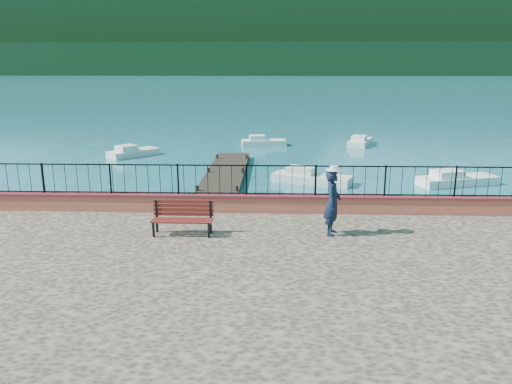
# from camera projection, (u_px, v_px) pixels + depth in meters

# --- Properties ---
(ground) EXTENTS (2000.00, 2000.00, 0.00)m
(ground) POSITION_uv_depth(u_px,v_px,m) (251.00, 297.00, 12.89)
(ground) COLOR #19596B
(ground) RESTS_ON ground
(parapet) EXTENTS (28.00, 0.46, 0.58)m
(parapet) POSITION_uv_depth(u_px,v_px,m) (256.00, 203.00, 16.10)
(parapet) COLOR #CA6649
(parapet) RESTS_ON promenade
(railing) EXTENTS (27.00, 0.05, 0.95)m
(railing) POSITION_uv_depth(u_px,v_px,m) (256.00, 180.00, 15.91)
(railing) COLOR black
(railing) RESTS_ON parapet
(dock) EXTENTS (2.00, 16.00, 0.30)m
(dock) POSITION_uv_depth(u_px,v_px,m) (221.00, 184.00, 24.54)
(dock) COLOR #2D231C
(dock) RESTS_ON ground
(far_forest) EXTENTS (900.00, 60.00, 18.00)m
(far_forest) POSITION_uv_depth(u_px,v_px,m) (274.00, 60.00, 301.15)
(far_forest) COLOR black
(far_forest) RESTS_ON ground
(foothills) EXTENTS (900.00, 120.00, 44.00)m
(foothills) POSITION_uv_depth(u_px,v_px,m) (274.00, 42.00, 356.03)
(foothills) COLOR black
(foothills) RESTS_ON ground
(companion_hill) EXTENTS (448.00, 384.00, 180.00)m
(companion_hill) POSITION_uv_depth(u_px,v_px,m) (474.00, 70.00, 547.42)
(companion_hill) COLOR #142D23
(companion_hill) RESTS_ON ground
(park_bench) EXTENTS (1.70, 0.57, 0.94)m
(park_bench) POSITION_uv_depth(u_px,v_px,m) (183.00, 225.00, 13.95)
(park_bench) COLOR black
(park_bench) RESTS_ON promenade
(person) EXTENTS (0.60, 0.76, 1.84)m
(person) POSITION_uv_depth(u_px,v_px,m) (333.00, 203.00, 13.83)
(person) COLOR black
(person) RESTS_ON promenade
(hat) EXTENTS (0.44, 0.44, 0.12)m
(hat) POSITION_uv_depth(u_px,v_px,m) (334.00, 168.00, 13.59)
(hat) COLOR white
(hat) RESTS_ON person
(boat_0) EXTENTS (4.22, 1.43, 0.80)m
(boat_0) POSITION_uv_depth(u_px,v_px,m) (60.00, 206.00, 19.73)
(boat_0) COLOR silver
(boat_0) RESTS_ON ground
(boat_1) EXTENTS (4.19, 2.71, 0.80)m
(boat_1) POSITION_uv_depth(u_px,v_px,m) (312.00, 175.00, 25.31)
(boat_1) COLOR silver
(boat_1) RESTS_ON ground
(boat_2) EXTENTS (4.21, 2.39, 0.80)m
(boat_2) POSITION_uv_depth(u_px,v_px,m) (458.00, 177.00, 24.88)
(boat_2) COLOR white
(boat_2) RESTS_ON ground
(boat_3) EXTENTS (3.21, 3.31, 0.80)m
(boat_3) POSITION_uv_depth(u_px,v_px,m) (133.00, 150.00, 32.72)
(boat_3) COLOR silver
(boat_3) RESTS_ON ground
(boat_4) EXTENTS (3.38, 1.69, 0.80)m
(boat_4) POSITION_uv_depth(u_px,v_px,m) (264.00, 140.00, 37.03)
(boat_4) COLOR silver
(boat_4) RESTS_ON ground
(boat_5) EXTENTS (2.37, 3.56, 0.80)m
(boat_5) POSITION_uv_depth(u_px,v_px,m) (360.00, 140.00, 37.26)
(boat_5) COLOR silver
(boat_5) RESTS_ON ground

